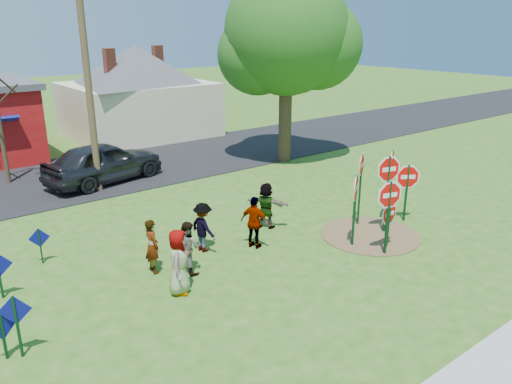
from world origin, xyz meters
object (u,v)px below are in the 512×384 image
Objects in this scene: stop_sign_a at (389,202)px; stop_sign_d at (391,168)px; stop_sign_b at (361,172)px; stop_sign_c at (388,177)px; leafy_tree at (289,39)px; person_a at (179,262)px; suv at (104,162)px; utility_pole at (88,79)px; person_b at (152,246)px.

stop_sign_d is (2.12, 1.59, 0.28)m from stop_sign_a.
stop_sign_b is 0.95× the size of stop_sign_c.
leafy_tree is at bearing 79.62° from stop_sign_a.
stop_sign_d is (0.99, -0.45, 0.05)m from stop_sign_b.
stop_sign_b reaches higher than stop_sign_a.
stop_sign_c is at bearing -53.95° from person_a.
leafy_tree is at bearing -115.71° from suv.
stop_sign_d is at bearing -53.31° from stop_sign_b.
stop_sign_c reaches higher than stop_sign_a.
stop_sign_d is 0.30× the size of leafy_tree.
utility_pole is (-4.47, 11.08, 2.87)m from stop_sign_a.
stop_sign_d reaches higher than person_b.
stop_sign_b is (1.14, 2.04, 0.23)m from stop_sign_a.
leafy_tree reaches higher than stop_sign_d.
stop_sign_c is 11.84m from utility_pole.
leafy_tree is at bearing 41.06° from stop_sign_d.
stop_sign_c is 0.95m from stop_sign_d.
person_b is at bearing -179.58° from stop_sign_c.
suv is at bearing 55.30° from utility_pole.
stop_sign_a is at bearing -123.68° from stop_sign_c.
utility_pole reaches higher than suv.
stop_sign_d is at bearing -55.20° from utility_pole.
person_a is at bearing 153.42° from stop_sign_b.
stop_sign_c is at bearing -105.19° from person_b.
suv is (-4.94, 10.00, -0.97)m from stop_sign_b.
stop_sign_c is at bearing -178.75° from stop_sign_d.
stop_sign_b is at bearing -115.18° from leafy_tree.
person_b is (-5.98, 3.23, -0.89)m from stop_sign_a.
person_b is at bearing 153.74° from suv.
stop_sign_c is 0.32× the size of utility_pole.
stop_sign_b is 9.64m from leafy_tree.
person_a is 0.33× the size of suv.
stop_sign_a is 11.89m from leafy_tree.
person_a is 14.49m from leafy_tree.
person_b is 0.18× the size of utility_pole.
person_b is at bearing 167.22° from stop_sign_a.
stop_sign_d is 8.16m from person_a.
person_b is at bearing 141.87° from stop_sign_b.
stop_sign_c is 0.30× the size of leafy_tree.
stop_sign_a is at bearing -117.20° from person_b.
stop_sign_c is 1.77× the size of person_b.
stop_sign_b is at bearing -98.28° from person_b.
stop_sign_b is 10.96m from utility_pole.
stop_sign_c is (0.18, -0.96, 0.02)m from stop_sign_b.
person_a is (-5.96, 1.79, -0.80)m from stop_sign_a.
leafy_tree is at bearing -56.89° from person_b.
utility_pole is at bearing -9.69° from person_b.
person_a is at bearing -142.88° from leafy_tree.
stop_sign_b reaches higher than suv.
leafy_tree is (9.34, -1.09, 1.34)m from utility_pole.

